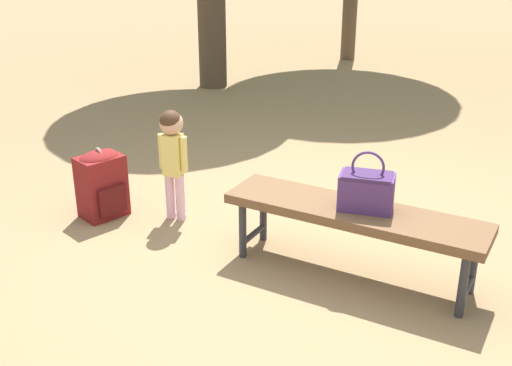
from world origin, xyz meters
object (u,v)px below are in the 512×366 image
park_bench (354,217)px  child_standing (173,148)px  handbag (366,190)px  backpack_large (102,182)px

park_bench → child_standing: child_standing is taller
handbag → backpack_large: bearing=18.3°
handbag → backpack_large: handbag is taller
handbag → park_bench: bearing=34.9°
park_bench → handbag: size_ratio=4.48×
park_bench → backpack_large: 1.93m
backpack_large → park_bench: bearing=-162.3°
child_standing → backpack_large: child_standing is taller
handbag → child_standing: 1.48m
handbag → child_standing: size_ratio=0.44×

